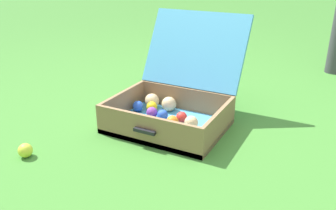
% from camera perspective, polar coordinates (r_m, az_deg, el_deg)
% --- Properties ---
extents(ground_plane, '(16.00, 16.00, 0.00)m').
position_cam_1_polar(ground_plane, '(1.85, 2.51, -3.21)').
color(ground_plane, '#3D7A2D').
extents(open_suitcase, '(0.56, 0.68, 0.54)m').
position_cam_1_polar(open_suitcase, '(1.84, 1.03, 0.68)').
color(open_suitcase, '#4799C6').
rests_on(open_suitcase, ground).
extents(stray_ball_on_grass, '(0.06, 0.06, 0.06)m').
position_cam_1_polar(stray_ball_on_grass, '(1.67, -22.02, -6.80)').
color(stray_ball_on_grass, '#CCDB38').
rests_on(stray_ball_on_grass, ground).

